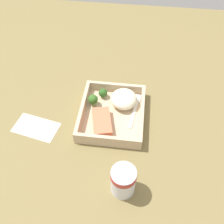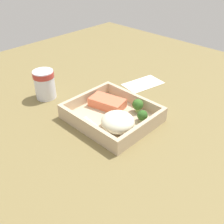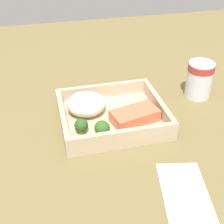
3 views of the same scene
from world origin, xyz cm
name	(u,v)px [view 2 (image 2 of 3)]	position (x,y,z in cm)	size (l,w,h in cm)	color
ground_plane	(112,122)	(0.00, 0.00, -1.00)	(160.00, 160.00, 2.00)	olive
takeout_tray	(112,118)	(0.00, 0.00, 0.60)	(25.15, 21.90, 1.20)	#C5AC8B
tray_rim	(112,111)	(0.00, 0.00, 2.97)	(25.15, 21.90, 3.53)	#C5AC8B
salmon_fillet	(107,103)	(-4.92, 2.85, 2.67)	(11.16, 5.99, 2.94)	#E26F4B
mashed_potatoes	(118,122)	(5.70, -3.56, 3.73)	(9.69, 9.43, 5.05)	beige
broccoli_floret_1	(142,116)	(8.25, 4.38, 3.18)	(3.17, 3.17, 3.64)	#8AA15F
broccoli_floret_2	(138,105)	(4.04, 7.32, 3.75)	(3.48, 3.48, 4.41)	#81AE59
fork	(102,132)	(3.72, -7.82, 1.42)	(15.88, 3.70, 0.44)	white
paper_cup	(44,83)	(-26.09, -6.30, 5.60)	(7.12, 7.12, 10.01)	silver
receipt_slip	(143,84)	(-7.86, 25.35, 0.12)	(8.53, 14.97, 0.24)	white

